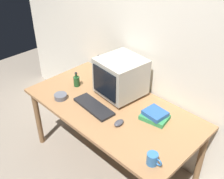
{
  "coord_description": "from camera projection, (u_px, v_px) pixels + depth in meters",
  "views": [
    {
      "loc": [
        1.38,
        -1.38,
        2.16
      ],
      "look_at": [
        0.0,
        0.0,
        0.88
      ],
      "focal_mm": 43.43,
      "sensor_mm": 36.0,
      "label": 1
    }
  ],
  "objects": [
    {
      "name": "ground_plane",
      "position": [
        112.0,
        160.0,
        2.82
      ],
      "size": [
        6.0,
        6.0,
        0.0
      ],
      "primitive_type": "plane",
      "color": "gray"
    },
    {
      "name": "back_wall",
      "position": [
        150.0,
        34.0,
        2.42
      ],
      "size": [
        4.0,
        0.08,
        2.5
      ],
      "primitive_type": "cube",
      "color": "silver",
      "rests_on": "ground"
    },
    {
      "name": "desk",
      "position": [
        112.0,
        113.0,
        2.47
      ],
      "size": [
        1.63,
        0.83,
        0.7
      ],
      "color": "#9E7047",
      "rests_on": "ground"
    },
    {
      "name": "crt_monitor",
      "position": [
        121.0,
        77.0,
        2.49
      ],
      "size": [
        0.42,
        0.42,
        0.37
      ],
      "color": "#B2AD9E",
      "rests_on": "desk"
    },
    {
      "name": "keyboard",
      "position": [
        94.0,
        107.0,
        2.41
      ],
      "size": [
        0.43,
        0.18,
        0.02
      ],
      "primitive_type": "cube",
      "rotation": [
        0.0,
        0.0,
        -0.08
      ],
      "color": "black",
      "rests_on": "desk"
    },
    {
      "name": "computer_mouse",
      "position": [
        119.0,
        123.0,
        2.21
      ],
      "size": [
        0.07,
        0.1,
        0.04
      ],
      "primitive_type": "ellipsoid",
      "rotation": [
        0.0,
        0.0,
        0.09
      ],
      "color": "#3F3F47",
      "rests_on": "desk"
    },
    {
      "name": "bottle_tall",
      "position": [
        99.0,
        72.0,
        2.73
      ],
      "size": [
        0.09,
        0.09,
        0.3
      ],
      "color": "#1E4C23",
      "rests_on": "desk"
    },
    {
      "name": "bottle_short",
      "position": [
        77.0,
        81.0,
        2.69
      ],
      "size": [
        0.06,
        0.06,
        0.16
      ],
      "color": "#1E4C23",
      "rests_on": "desk"
    },
    {
      "name": "book_stack",
      "position": [
        155.0,
        116.0,
        2.26
      ],
      "size": [
        0.25,
        0.2,
        0.08
      ],
      "color": "#33894C",
      "rests_on": "desk"
    },
    {
      "name": "mug",
      "position": [
        153.0,
        159.0,
        1.85
      ],
      "size": [
        0.12,
        0.08,
        0.09
      ],
      "color": "#3370B2",
      "rests_on": "desk"
    },
    {
      "name": "cd_spindle",
      "position": [
        61.0,
        96.0,
        2.52
      ],
      "size": [
        0.12,
        0.12,
        0.04
      ],
      "primitive_type": "cylinder",
      "color": "#595B66",
      "rests_on": "desk"
    }
  ]
}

